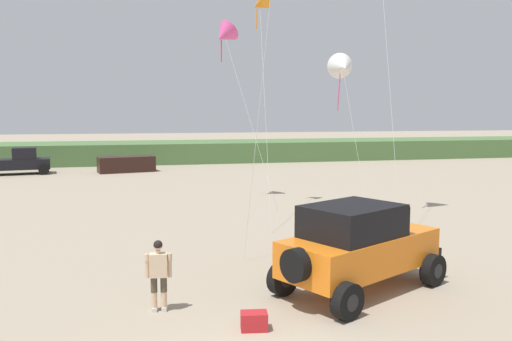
{
  "coord_description": "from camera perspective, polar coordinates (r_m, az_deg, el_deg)",
  "views": [
    {
      "loc": [
        -1.73,
        -7.8,
        4.54
      ],
      "look_at": [
        1.18,
        5.04,
        3.07
      ],
      "focal_mm": 36.37,
      "sensor_mm": 36.0,
      "label": 1
    }
  ],
  "objects": [
    {
      "name": "jeep",
      "position": [
        13.54,
        11.24,
        -8.03
      ],
      "size": [
        5.0,
        4.11,
        2.26
      ],
      "color": "orange",
      "rests_on": "ground_plane"
    },
    {
      "name": "kite_red_delta",
      "position": [
        27.24,
        -3.53,
        14.68
      ],
      "size": [
        2.27,
        6.51,
        9.33
      ],
      "color": "#E04C93",
      "rests_on": "ground_plane"
    },
    {
      "name": "dune_ridge",
      "position": [
        49.61,
        -5.33,
        2.14
      ],
      "size": [
        90.0,
        7.22,
        1.82
      ],
      "primitive_type": "cube",
      "color": "#4C703D",
      "rests_on": "ground_plane"
    },
    {
      "name": "distant_sedan",
      "position": [
        41.11,
        -14.07,
        0.68
      ],
      "size": [
        4.46,
        2.53,
        1.2
      ],
      "primitive_type": "cube",
      "rotation": [
        0.0,
        0.0,
        0.21
      ],
      "color": "black",
      "rests_on": "ground_plane"
    },
    {
      "name": "person_watching",
      "position": [
        12.24,
        -10.67,
        -10.87
      ],
      "size": [
        0.62,
        0.34,
        1.67
      ],
      "color": "#DBB28E",
      "rests_on": "ground_plane"
    },
    {
      "name": "distant_pickup",
      "position": [
        42.21,
        -24.64,
        0.89
      ],
      "size": [
        4.83,
        3.0,
        1.98
      ],
      "color": "black",
      "rests_on": "ground_plane"
    },
    {
      "name": "kite_pink_ribbon",
      "position": [
        23.14,
        9.5,
        11.16
      ],
      "size": [
        1.58,
        3.57,
        7.27
      ],
      "color": "white",
      "rests_on": "ground_plane"
    },
    {
      "name": "cooler_box",
      "position": [
        11.32,
        -0.22,
        -16.23
      ],
      "size": [
        0.61,
        0.44,
        0.38
      ],
      "primitive_type": "cube",
      "rotation": [
        0.0,
        0.0,
        -0.14
      ],
      "color": "#B21E23",
      "rests_on": "ground_plane"
    },
    {
      "name": "kite_yellow_diamond",
      "position": [
        25.58,
        0.42,
        17.77
      ],
      "size": [
        1.46,
        6.47,
        10.04
      ],
      "color": "orange",
      "rests_on": "ground_plane"
    }
  ]
}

